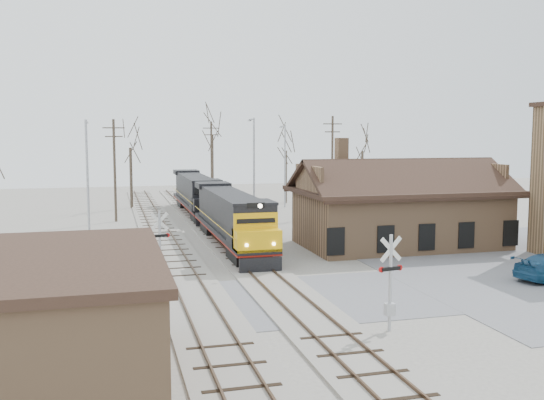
{
  "coord_description": "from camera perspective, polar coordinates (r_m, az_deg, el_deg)",
  "views": [
    {
      "loc": [
        -8.34,
        -28.05,
        8.12
      ],
      "look_at": [
        1.54,
        9.0,
        3.98
      ],
      "focal_mm": 40.0,
      "sensor_mm": 36.0,
      "label": 1
    }
  ],
  "objects": [
    {
      "name": "streetlight_c",
      "position": [
        67.96,
        1.19,
        3.63
      ],
      "size": [
        0.25,
        2.04,
        9.18
      ],
      "color": "#A5A8AD",
      "rests_on": "ground"
    },
    {
      "name": "depot",
      "position": [
        45.28,
        11.89,
        -1.22
      ],
      "size": [
        15.2,
        9.31,
        7.9
      ],
      "color": "#956E4D",
      "rests_on": "ground"
    },
    {
      "name": "locomotive_trailing",
      "position": [
        62.04,
        -7.13,
        0.58
      ],
      "size": [
        2.75,
        18.41,
        3.87
      ],
      "color": "black",
      "rests_on": "ground"
    },
    {
      "name": "tree_d",
      "position": [
        71.99,
        1.31,
        5.49
      ],
      "size": [
        4.18,
        4.18,
        10.23
      ],
      "color": "#382D23",
      "rests_on": "ground"
    },
    {
      "name": "utility_pole_c",
      "position": [
        61.94,
        5.69,
        3.46
      ],
      "size": [
        2.0,
        0.24,
        10.01
      ],
      "color": "#382D23",
      "rests_on": "ground"
    },
    {
      "name": "locomotive_lead",
      "position": [
        43.72,
        -3.79,
        -1.71
      ],
      "size": [
        2.75,
        18.41,
        4.08
      ],
      "color": "black",
      "rests_on": "ground"
    },
    {
      "name": "road",
      "position": [
        30.36,
        1.6,
        -9.33
      ],
      "size": [
        60.0,
        9.0,
        0.03
      ],
      "primitive_type": "cube",
      "color": "slate",
      "rests_on": "ground"
    },
    {
      "name": "utility_pole_a",
      "position": [
        58.31,
        -14.59,
        2.9
      ],
      "size": [
        2.0,
        0.24,
        9.56
      ],
      "color": "#382D23",
      "rests_on": "ground"
    },
    {
      "name": "streetlight_b",
      "position": [
        53.18,
        -1.74,
        3.16
      ],
      "size": [
        0.25,
        2.04,
        9.59
      ],
      "color": "#A5A8AD",
      "rests_on": "ground"
    },
    {
      "name": "streetlight_a",
      "position": [
        46.27,
        -16.97,
        2.21
      ],
      "size": [
        0.25,
        2.04,
        9.22
      ],
      "color": "#A5A8AD",
      "rests_on": "ground"
    },
    {
      "name": "tree_c",
      "position": [
        74.2,
        -5.67,
        7.2
      ],
      "size": [
        5.44,
        5.44,
        13.33
      ],
      "color": "#382D23",
      "rests_on": "ground"
    },
    {
      "name": "crossbuck_near",
      "position": [
        25.72,
        11.06,
        -7.95
      ],
      "size": [
        1.15,
        0.31,
        4.05
      ],
      "rotation": [
        0.0,
        0.0,
        0.18
      ],
      "color": "#A5A8AD",
      "rests_on": "ground"
    },
    {
      "name": "track_main",
      "position": [
        44.58,
        -3.91,
        -4.26
      ],
      "size": [
        3.4,
        90.0,
        0.24
      ],
      "color": "#9E998F",
      "rests_on": "ground"
    },
    {
      "name": "ground",
      "position": [
        30.37,
        1.6,
        -9.35
      ],
      "size": [
        140.0,
        140.0,
        0.0
      ],
      "primitive_type": "plane",
      "color": "#9E998F",
      "rests_on": "ground"
    },
    {
      "name": "parking_lot",
      "position": [
        42.27,
        24.12,
        -5.44
      ],
      "size": [
        22.0,
        26.0,
        0.03
      ],
      "primitive_type": "cube",
      "color": "slate",
      "rests_on": "ground"
    },
    {
      "name": "track_siding",
      "position": [
        43.96,
        -9.69,
        -4.49
      ],
      "size": [
        3.4,
        90.0,
        0.24
      ],
      "color": "#9E998F",
      "rests_on": "ground"
    },
    {
      "name": "tree_b",
      "position": [
        68.64,
        -13.21,
        5.73
      ],
      "size": [
        4.47,
        4.47,
        10.96
      ],
      "color": "#382D23",
      "rests_on": "ground"
    },
    {
      "name": "tree_e",
      "position": [
        72.9,
        8.52,
        5.39
      ],
      "size": [
        4.14,
        4.14,
        10.15
      ],
      "color": "#382D23",
      "rests_on": "ground"
    },
    {
      "name": "utility_pole_b",
      "position": [
        73.68,
        -5.71,
        3.77
      ],
      "size": [
        2.0,
        0.24,
        9.72
      ],
      "color": "#382D23",
      "rests_on": "ground"
    },
    {
      "name": "crossbuck_far",
      "position": [
        34.17,
        -10.5,
        -4.5
      ],
      "size": [
        1.13,
        0.3,
        3.96
      ],
      "rotation": [
        0.0,
        0.0,
        3.3
      ],
      "color": "#A5A8AD",
      "rests_on": "ground"
    }
  ]
}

